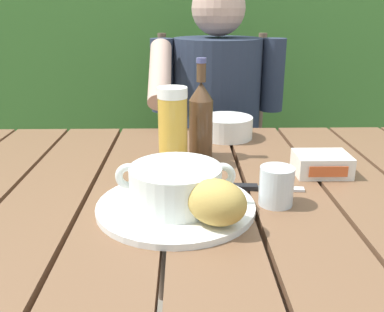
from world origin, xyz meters
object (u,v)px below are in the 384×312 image
Objects in this scene: serving_plate at (176,206)px; table_knife at (256,188)px; diner_bowl at (227,127)px; soup_bowl at (176,184)px; bread_roll at (217,202)px; water_glass_small at (276,186)px; beer_glass at (173,127)px; person_eating at (216,123)px; chair_near_diner at (213,165)px; beer_bottle at (201,118)px; butter_tub at (322,164)px.

table_knife is at bearing 27.77° from serving_plate.
table_knife is 1.10× the size of diner_bowl.
soup_bowl is at bearing -152.23° from table_knife.
bread_roll is 1.70× the size of water_glass_small.
beer_glass is (-0.01, 0.24, 0.04)m from soup_bowl.
serving_plate is 1.59× the size of beer_glass.
person_eating is at bearing 90.47° from diner_bowl.
bread_roll is at bearing -94.36° from person_eating.
water_glass_small is at bearing -87.08° from chair_near_diner.
table_knife is (0.16, 0.09, -0.00)m from serving_plate.
person_eating is at bearing 80.35° from serving_plate.
soup_bowl is 1.35× the size of table_knife.
bread_roll is 0.68× the size of beer_glass.
bread_roll reaches higher than table_knife.
diner_bowl is (0.00, -0.54, 0.32)m from chair_near_diner.
soup_bowl is (-0.14, -1.01, 0.34)m from chair_near_diner.
serving_plate is 1.82× the size of table_knife.
water_glass_small is at bearing 5.51° from soup_bowl.
beer_bottle is 0.32m from water_glass_small.
table_knife is at bearing -151.85° from butter_tub.
person_eating is at bearing 75.39° from beer_glass.
beer_glass is at bearing 138.50° from table_knife.
bread_roll is (-0.07, -0.89, 0.10)m from person_eating.
chair_near_diner is at bearing 89.20° from person_eating.
beer_bottle is at bearing 115.17° from water_glass_small.
bread_roll reaches higher than butter_tub.
person_eating is at bearing 93.86° from water_glass_small.
bread_roll reaches higher than diner_bowl.
soup_bowl is at bearing 180.00° from serving_plate.
butter_tub is (0.34, -0.07, -0.07)m from beer_glass.
bread_roll is (-0.07, -1.09, 0.34)m from chair_near_diner.
butter_tub is (0.19, -0.83, 0.31)m from chair_near_diner.
bread_roll is 1.05× the size of butter_tub.
chair_near_diner is 0.83× the size of person_eating.
chair_near_diner is at bearing 82.09° from soup_bowl.
table_knife is 0.38m from diner_bowl.
beer_glass reaches higher than butter_tub.
water_glass_small is 0.46× the size of table_knife.
butter_tub is at bearing -73.40° from person_eating.
diner_bowl is (-0.19, 0.29, 0.01)m from butter_tub.
soup_bowl is 1.18× the size of beer_glass.
water_glass_small reaches higher than table_knife.
chair_near_diner is 4.72× the size of soup_bowl.
bread_roll reaches higher than water_glass_small.
beer_bottle is at bearing 116.64° from table_knife.
chair_near_diner is at bearing 86.29° from bread_roll.
diner_bowl is at bearing 122.71° from butter_tub.
table_knife is at bearing -88.45° from chair_near_diner.
person_eating is 0.72m from table_knife.
soup_bowl is 1.83× the size of butter_tub.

